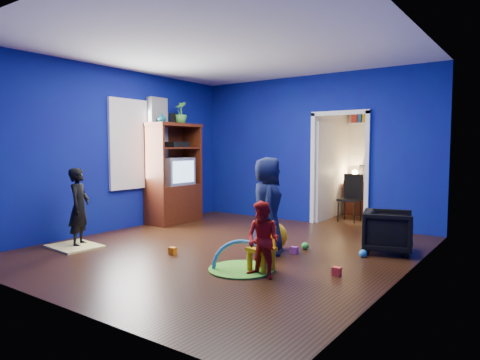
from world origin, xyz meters
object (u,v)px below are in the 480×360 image
Objects in this scene: armchair at (388,232)px; play_mat at (241,269)px; child_navy at (267,206)px; crt_tv at (175,171)px; child_black at (79,207)px; kid_chair at (261,251)px; toddler_red at (263,240)px; vase at (162,118)px; study_desk at (366,198)px; folding_chair at (350,199)px; hopper_ball at (273,236)px; tv_armoire at (174,173)px.

armchair is 2.28m from play_mat.
child_navy is at bearing 100.84° from play_mat.
play_mat is (2.99, -1.95, -1.01)m from crt_tv.
child_black is 1.70× the size of crt_tv.
kid_chair is 0.63× the size of play_mat.
armchair is 0.49× the size of child_navy.
armchair is 0.56× the size of child_black.
child_black is 0.87× the size of child_navy.
toddler_red is 4.85× the size of vase.
child_navy is 4.21m from study_desk.
folding_chair is at bearing -63.33° from child_black.
hopper_ball is at bearing 100.95° from play_mat.
tv_armoire reaches higher than play_mat.
vase reaches higher than play_mat.
armchair is at bearing 30.16° from hopper_ball.
study_desk reaches higher than play_mat.
tv_armoire is at bearing -142.56° from folding_chair.
armchair is at bearing -57.09° from folding_chair.
child_navy is 1.47× the size of folding_chair.
armchair is 3.66× the size of vase.
armchair is 0.72× the size of folding_chair.
armchair reaches higher than kid_chair.
folding_chair reaches higher than kid_chair.
hopper_ball is 0.51× the size of play_mat.
play_mat is (-0.23, -0.10, -0.24)m from kid_chair.
play_mat is (3.03, -1.95, -0.97)m from tv_armoire.
play_mat is (0.21, -1.11, -0.19)m from hopper_ball.
crt_tv reaches higher than study_desk.
armchair is at bearing -86.89° from child_navy.
kid_chair is 4.98m from study_desk.
child_navy is at bearing -20.82° from tv_armoire.
tv_armoire is (-0.30, 2.32, 0.39)m from child_black.
kid_chair is 4.03m from folding_chair.
vase is at bearing 169.17° from hopper_ball.
child_navy is (-1.35, -1.06, 0.38)m from armchair.
play_mat is 0.87× the size of folding_chair.
child_navy is at bearing -15.39° from vase.
vase reaches higher than tv_armoire.
child_navy reaches higher than crt_tv.
crt_tv is at bearing -131.66° from study_desk.
child_navy reaches higher than hopper_ball.
toddler_red is 1.26× the size of crt_tv.
kid_chair is (2.95, 0.47, -0.34)m from child_black.
folding_chair is (2.50, 4.47, -0.13)m from child_black.
child_navy reaches higher than kid_chair.
child_navy is at bearing -98.34° from child_black.
study_desk is at bearing 48.34° from crt_tv.
study_desk is at bearing 90.00° from folding_chair.
hopper_ball is 1.15m from play_mat.
child_black reaches higher than hopper_ball.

